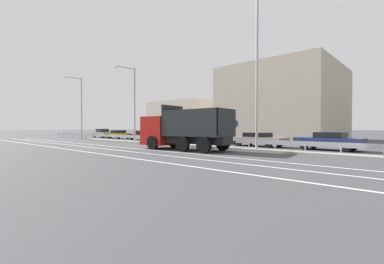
% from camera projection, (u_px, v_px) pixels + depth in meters
% --- Properties ---
extents(ground_plane, '(320.00, 320.00, 0.00)m').
position_uv_depth(ground_plane, '(175.00, 148.00, 20.93)').
color(ground_plane, '#424244').
extents(lane_strip_0, '(64.77, 0.16, 0.01)m').
position_uv_depth(lane_strip_0, '(168.00, 152.00, 17.80)').
color(lane_strip_0, silver).
rests_on(lane_strip_0, ground_plane).
extents(lane_strip_1, '(64.77, 0.16, 0.01)m').
position_uv_depth(lane_strip_1, '(148.00, 154.00, 16.50)').
color(lane_strip_1, silver).
rests_on(lane_strip_1, ground_plane).
extents(lane_strip_2, '(64.77, 0.16, 0.01)m').
position_uv_depth(lane_strip_2, '(118.00, 156.00, 14.92)').
color(lane_strip_2, silver).
rests_on(lane_strip_2, ground_plane).
extents(median_island, '(35.63, 1.10, 0.18)m').
position_uv_depth(median_island, '(190.00, 146.00, 22.30)').
color(median_island, gray).
rests_on(median_island, ground_plane).
extents(median_guardrail, '(64.77, 0.09, 0.78)m').
position_uv_depth(median_guardrail, '(198.00, 140.00, 23.02)').
color(median_guardrail, '#9EA0A5').
rests_on(median_guardrail, ground_plane).
extents(dump_truck, '(7.51, 3.21, 3.38)m').
position_uv_depth(dump_truck, '(175.00, 133.00, 19.72)').
color(dump_truck, red).
rests_on(dump_truck, ground_plane).
extents(median_road_sign, '(0.66, 0.16, 2.31)m').
position_uv_depth(median_road_sign, '(235.00, 134.00, 19.26)').
color(median_road_sign, white).
rests_on(median_road_sign, ground_plane).
extents(street_lamp_0, '(0.71, 2.41, 8.76)m').
position_uv_depth(street_lamp_0, '(80.00, 105.00, 36.32)').
color(street_lamp_0, '#ADADB2').
rests_on(street_lamp_0, ground_plane).
extents(street_lamp_1, '(0.71, 2.35, 8.12)m').
position_uv_depth(street_lamp_1, '(133.00, 101.00, 27.54)').
color(street_lamp_1, '#ADADB2').
rests_on(street_lamp_1, ground_plane).
extents(street_lamp_2, '(0.70, 2.64, 10.91)m').
position_uv_depth(street_lamp_2, '(256.00, 65.00, 17.68)').
color(street_lamp_2, '#ADADB2').
rests_on(street_lamp_2, ground_plane).
extents(parked_car_0, '(4.48, 2.02, 1.45)m').
position_uv_depth(parked_car_0, '(103.00, 133.00, 42.18)').
color(parked_car_0, gray).
rests_on(parked_car_0, ground_plane).
extents(parked_car_1, '(4.06, 2.11, 1.27)m').
position_uv_depth(parked_car_1, '(118.00, 134.00, 38.09)').
color(parked_car_1, '#B27A14').
rests_on(parked_car_1, ground_plane).
extents(parked_car_2, '(4.94, 1.92, 1.24)m').
position_uv_depth(parked_car_2, '(144.00, 135.00, 33.82)').
color(parked_car_2, maroon).
rests_on(parked_car_2, ground_plane).
extents(parked_car_3, '(4.02, 2.25, 1.40)m').
position_uv_depth(parked_car_3, '(170.00, 136.00, 30.37)').
color(parked_car_3, black).
rests_on(parked_car_3, ground_plane).
extents(parked_car_4, '(4.22, 2.14, 1.38)m').
position_uv_depth(parked_car_4, '(208.00, 137.00, 27.10)').
color(parked_car_4, navy).
rests_on(parked_car_4, ground_plane).
extents(parked_car_5, '(4.98, 2.32, 1.23)m').
position_uv_depth(parked_car_5, '(259.00, 139.00, 22.76)').
color(parked_car_5, gray).
rests_on(parked_car_5, ground_plane).
extents(parked_car_6, '(4.61, 2.26, 1.33)m').
position_uv_depth(parked_car_6, '(329.00, 141.00, 18.93)').
color(parked_car_6, navy).
rests_on(parked_car_6, ground_plane).
extents(background_building_0, '(11.15, 8.10, 6.20)m').
position_uv_depth(background_building_0, '(183.00, 120.00, 46.15)').
color(background_building_0, beige).
rests_on(background_building_0, ground_plane).
extents(background_building_1, '(12.99, 14.51, 9.37)m').
position_uv_depth(background_building_1, '(285.00, 105.00, 34.30)').
color(background_building_1, '#B7AD99').
rests_on(background_building_1, ground_plane).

